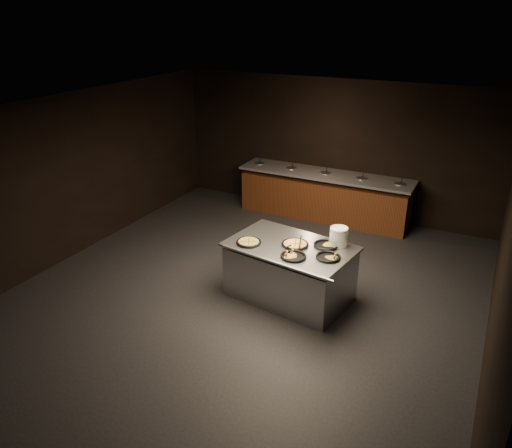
{
  "coord_description": "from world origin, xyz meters",
  "views": [
    {
      "loc": [
        3.24,
        -6.03,
        4.22
      ],
      "look_at": [
        0.02,
        0.3,
        1.12
      ],
      "focal_mm": 35.0,
      "sensor_mm": 36.0,
      "label": 1
    }
  ],
  "objects_px": {
    "plate_stack": "(339,237)",
    "pan_cheese_whole": "(295,244)",
    "pan_veggie_whole": "(249,242)",
    "serving_counter": "(290,272)"
  },
  "relations": [
    {
      "from": "pan_cheese_whole",
      "to": "serving_counter",
      "type": "bearing_deg",
      "value": -151.93
    },
    {
      "from": "serving_counter",
      "to": "plate_stack",
      "type": "bearing_deg",
      "value": 35.99
    },
    {
      "from": "pan_veggie_whole",
      "to": "pan_cheese_whole",
      "type": "relative_size",
      "value": 0.93
    },
    {
      "from": "serving_counter",
      "to": "plate_stack",
      "type": "relative_size",
      "value": 7.13
    },
    {
      "from": "plate_stack",
      "to": "pan_cheese_whole",
      "type": "xyz_separation_m",
      "value": [
        -0.58,
        -0.3,
        -0.12
      ]
    },
    {
      "from": "serving_counter",
      "to": "plate_stack",
      "type": "height_order",
      "value": "plate_stack"
    },
    {
      "from": "pan_cheese_whole",
      "to": "plate_stack",
      "type": "bearing_deg",
      "value": 27.44
    },
    {
      "from": "serving_counter",
      "to": "pan_cheese_whole",
      "type": "height_order",
      "value": "pan_cheese_whole"
    },
    {
      "from": "serving_counter",
      "to": "plate_stack",
      "type": "xyz_separation_m",
      "value": [
        0.64,
        0.33,
        0.61
      ]
    },
    {
      "from": "plate_stack",
      "to": "pan_veggie_whole",
      "type": "relative_size",
      "value": 0.74
    }
  ]
}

